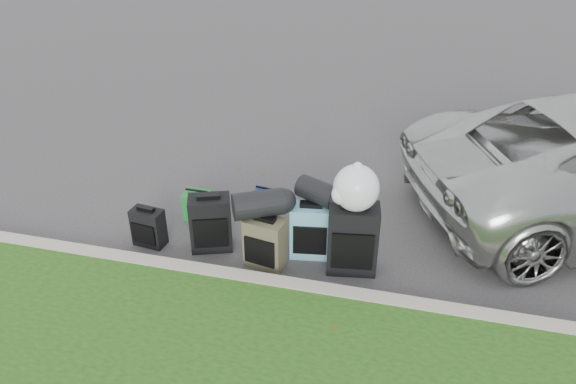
% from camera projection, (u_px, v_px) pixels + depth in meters
% --- Properties ---
extents(ground, '(120.00, 120.00, 0.00)m').
position_uv_depth(ground, '(292.00, 238.00, 7.04)').
color(ground, '#383535').
rests_on(ground, ground).
extents(curb, '(120.00, 0.18, 0.15)m').
position_uv_depth(curb, '(271.00, 284.00, 6.17)').
color(curb, '#9E937F').
rests_on(curb, ground).
extents(suitcase_small_black, '(0.41, 0.26, 0.48)m').
position_uv_depth(suitcase_small_black, '(149.00, 227.00, 6.83)').
color(suitcase_small_black, black).
rests_on(suitcase_small_black, ground).
extents(suitcase_large_black_left, '(0.56, 0.44, 0.71)m').
position_uv_depth(suitcase_large_black_left, '(211.00, 223.00, 6.71)').
color(suitcase_large_black_left, black).
rests_on(suitcase_large_black_left, ground).
extents(suitcase_olive, '(0.50, 0.36, 0.62)m').
position_uv_depth(suitcase_olive, '(265.00, 243.00, 6.44)').
color(suitcase_olive, '#3F3A29').
rests_on(suitcase_olive, ground).
extents(suitcase_teal, '(0.51, 0.35, 0.68)m').
position_uv_depth(suitcase_teal, '(311.00, 231.00, 6.60)').
color(suitcase_teal, teal).
rests_on(suitcase_teal, ground).
extents(suitcase_large_black_right, '(0.60, 0.42, 0.84)m').
position_uv_depth(suitcase_large_black_right, '(353.00, 239.00, 6.32)').
color(suitcase_large_black_right, black).
rests_on(suitcase_large_black_right, ground).
extents(tote_green, '(0.33, 0.27, 0.37)m').
position_uv_depth(tote_green, '(198.00, 205.00, 7.36)').
color(tote_green, '#1B7A2B').
rests_on(tote_green, ground).
extents(tote_navy, '(0.28, 0.23, 0.28)m').
position_uv_depth(tote_navy, '(264.00, 199.00, 7.59)').
color(tote_navy, navy).
rests_on(tote_navy, ground).
extents(duffel_left, '(0.66, 0.55, 0.31)m').
position_uv_depth(duffel_left, '(259.00, 204.00, 6.28)').
color(duffel_left, black).
rests_on(duffel_left, suitcase_olive).
extents(duffel_right, '(0.56, 0.46, 0.27)m').
position_uv_depth(duffel_right, '(318.00, 192.00, 6.44)').
color(duffel_right, black).
rests_on(duffel_right, suitcase_teal).
extents(trash_bag, '(0.50, 0.50, 0.50)m').
position_uv_depth(trash_bag, '(356.00, 188.00, 5.97)').
color(trash_bag, white).
rests_on(trash_bag, suitcase_large_black_right).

